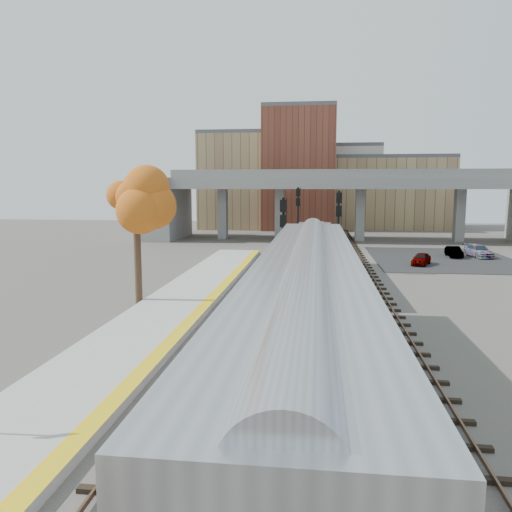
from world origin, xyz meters
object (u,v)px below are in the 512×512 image
(car_c, at_px, (479,251))
(car_b, at_px, (454,252))
(signal_mast_mid, at_px, (338,233))
(car_a, at_px, (421,259))
(coach, at_px, (308,326))
(signal_mast_near, at_px, (283,247))
(signal_mast_far, at_px, (298,217))
(locomotive, at_px, (314,252))
(tree, at_px, (136,200))

(car_c, bearing_deg, car_b, -178.71)
(signal_mast_mid, distance_m, car_a, 10.00)
(coach, distance_m, car_a, 33.43)
(signal_mast_near, xyz_separation_m, signal_mast_far, (0.00, 25.90, 0.45))
(car_a, distance_m, car_c, 9.37)
(locomotive, distance_m, car_c, 23.03)
(signal_mast_near, height_order, signal_mast_mid, signal_mast_mid)
(coach, xyz_separation_m, tree, (-10.78, 13.40, 3.76))
(locomotive, distance_m, signal_mast_far, 21.74)
(locomotive, xyz_separation_m, car_c, (17.03, 15.42, -1.61))
(car_a, bearing_deg, signal_mast_near, -108.88)
(tree, bearing_deg, car_a, 41.57)
(signal_mast_near, distance_m, car_a, 18.33)
(tree, bearing_deg, coach, -51.20)
(signal_mast_far, xyz_separation_m, car_c, (19.13, -6.18, -2.97))
(signal_mast_far, bearing_deg, car_b, -22.12)
(signal_mast_near, distance_m, car_c, 27.59)
(tree, bearing_deg, car_c, 41.52)
(signal_mast_mid, relative_size, car_a, 2.09)
(car_a, bearing_deg, tree, -115.50)
(car_b, xyz_separation_m, car_c, (2.61, 0.53, 0.07))
(signal_mast_mid, distance_m, tree, 18.59)
(coach, distance_m, tree, 17.61)
(locomotive, bearing_deg, car_c, 42.15)
(signal_mast_near, xyz_separation_m, car_a, (12.10, 13.53, -2.58))
(car_c, bearing_deg, locomotive, -148.06)
(tree, xyz_separation_m, car_b, (25.19, 24.09, -5.97))
(signal_mast_far, height_order, tree, tree)
(tree, relative_size, car_c, 2.05)
(signal_mast_far, bearing_deg, tree, -105.74)
(locomotive, bearing_deg, signal_mast_mid, 63.13)
(signal_mast_far, bearing_deg, signal_mast_near, -90.00)
(tree, bearing_deg, signal_mast_mid, 45.82)
(signal_mast_near, relative_size, car_a, 1.97)
(car_c, bearing_deg, car_a, -148.84)
(coach, bearing_deg, car_c, 65.87)
(signal_mast_far, relative_size, tree, 0.82)
(tree, height_order, car_c, tree)
(locomotive, xyz_separation_m, car_b, (14.42, 14.88, -1.68))
(locomotive, bearing_deg, car_b, 45.91)
(locomotive, height_order, car_c, locomotive)
(signal_mast_near, xyz_separation_m, car_c, (19.13, 19.72, -2.53))
(coach, xyz_separation_m, signal_mast_far, (-2.10, 44.20, 0.84))
(signal_mast_far, bearing_deg, car_a, -45.65)
(signal_mast_near, xyz_separation_m, tree, (-8.68, -4.90, 3.37))
(coach, bearing_deg, signal_mast_near, 96.55)
(signal_mast_mid, bearing_deg, signal_mast_far, 103.08)
(signal_mast_mid, bearing_deg, car_c, 37.34)
(tree, distance_m, car_b, 35.36)
(locomotive, relative_size, car_c, 4.42)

